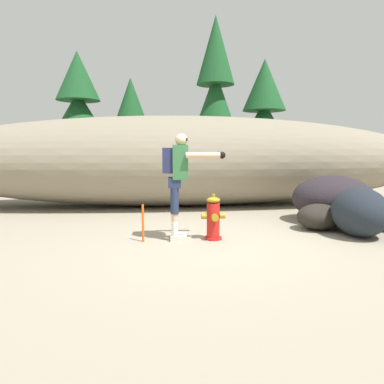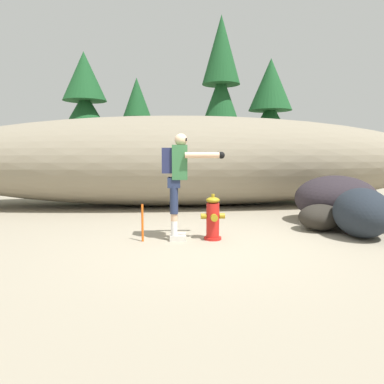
% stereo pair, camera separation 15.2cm
% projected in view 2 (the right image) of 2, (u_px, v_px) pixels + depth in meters
% --- Properties ---
extents(ground_plane, '(56.00, 56.00, 0.04)m').
position_uv_depth(ground_plane, '(209.00, 245.00, 5.70)').
color(ground_plane, gray).
extents(dirt_embankment, '(14.33, 3.20, 2.38)m').
position_uv_depth(dirt_embankment, '(188.00, 161.00, 9.80)').
color(dirt_embankment, gray).
rests_on(dirt_embankment, ground_plane).
extents(fire_hydrant, '(0.39, 0.34, 0.75)m').
position_uv_depth(fire_hydrant, '(213.00, 219.00, 5.93)').
color(fire_hydrant, red).
rests_on(fire_hydrant, ground_plane).
extents(utility_worker, '(0.99, 0.57, 1.71)m').
position_uv_depth(utility_worker, '(179.00, 173.00, 5.84)').
color(utility_worker, beige).
rests_on(utility_worker, ground_plane).
extents(boulder_large, '(1.05, 1.29, 0.83)m').
position_uv_depth(boulder_large, '(362.00, 213.00, 6.09)').
color(boulder_large, '#1F262E').
rests_on(boulder_large, ground_plane).
extents(boulder_mid, '(2.20, 2.18, 0.95)m').
position_uv_depth(boulder_mid, '(336.00, 199.00, 7.39)').
color(boulder_mid, '#292328').
rests_on(boulder_mid, ground_plane).
extents(boulder_outlier, '(1.08, 1.04, 0.48)m').
position_uv_depth(boulder_outlier, '(321.00, 217.00, 6.66)').
color(boulder_outlier, '#28241F').
rests_on(boulder_outlier, ground_plane).
extents(pine_tree_far_left, '(2.94, 2.94, 5.80)m').
position_uv_depth(pine_tree_far_left, '(85.00, 109.00, 16.16)').
color(pine_tree_far_left, '#47331E').
rests_on(pine_tree_far_left, ground_plane).
extents(pine_tree_left, '(1.97, 1.97, 4.81)m').
position_uv_depth(pine_tree_left, '(137.00, 124.00, 16.84)').
color(pine_tree_left, '#47331E').
rests_on(pine_tree_left, ground_plane).
extents(pine_tree_center, '(2.41, 2.41, 6.97)m').
position_uv_depth(pine_tree_center, '(221.00, 96.00, 15.08)').
color(pine_tree_center, '#47331E').
rests_on(pine_tree_center, ground_plane).
extents(pine_tree_right, '(2.89, 2.89, 5.46)m').
position_uv_depth(pine_tree_right, '(270.00, 119.00, 15.97)').
color(pine_tree_right, '#47331E').
rests_on(pine_tree_right, ground_plane).
extents(survey_stake, '(0.04, 0.04, 0.60)m').
position_uv_depth(survey_stake, '(142.00, 223.00, 5.81)').
color(survey_stake, '#E55914').
rests_on(survey_stake, ground_plane).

